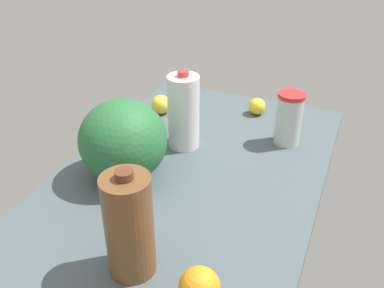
% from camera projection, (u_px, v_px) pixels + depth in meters
% --- Properties ---
extents(countertop, '(1.20, 0.76, 0.03)m').
position_uv_depth(countertop, '(192.00, 176.00, 1.31)').
color(countertop, '#465559').
rests_on(countertop, ground).
extents(chocolate_milk_jug, '(0.11, 0.11, 0.27)m').
position_uv_depth(chocolate_milk_jug, '(129.00, 226.00, 0.91)').
color(chocolate_milk_jug, brown).
rests_on(chocolate_milk_jug, countertop).
extents(milk_jug, '(0.10, 0.10, 0.26)m').
position_uv_depth(milk_jug, '(184.00, 112.00, 1.38)').
color(milk_jug, white).
rests_on(milk_jug, countertop).
extents(tumbler_cup, '(0.09, 0.09, 0.18)m').
position_uv_depth(tumbler_cup, '(289.00, 118.00, 1.41)').
color(tumbler_cup, silver).
rests_on(tumbler_cup, countertop).
extents(watermelon, '(0.26, 0.26, 0.24)m').
position_uv_depth(watermelon, '(123.00, 140.00, 1.23)').
color(watermelon, '#286938').
rests_on(watermelon, countertop).
extents(lemon_loose, '(0.06, 0.06, 0.06)m').
position_uv_depth(lemon_loose, '(257.00, 106.00, 1.62)').
color(lemon_loose, yellow).
rests_on(lemon_loose, countertop).
extents(orange_by_jug, '(0.09, 0.09, 0.09)m').
position_uv_depth(orange_by_jug, '(199.00, 287.00, 0.87)').
color(orange_by_jug, orange).
rests_on(orange_by_jug, countertop).
extents(lemon_near_front, '(0.07, 0.07, 0.07)m').
position_uv_depth(lemon_near_front, '(161.00, 104.00, 1.63)').
color(lemon_near_front, yellow).
rests_on(lemon_near_front, countertop).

